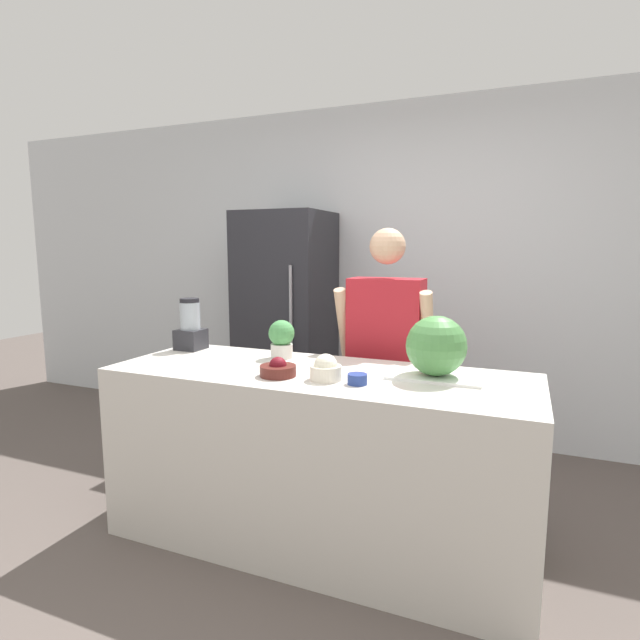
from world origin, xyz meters
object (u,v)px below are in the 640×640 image
bowl_cherries (278,369)px  bowl_small_blue (357,379)px  bowl_cream (326,369)px  watermelon (436,346)px  blender (190,327)px  potted_plant (282,338)px  person (385,362)px  refrigerator (286,325)px

bowl_cherries → bowl_small_blue: bearing=0.7°
bowl_small_blue → bowl_cream: bearing=175.0°
bowl_small_blue → bowl_cherries: bearing=-179.3°
watermelon → blender: (-1.47, 0.12, -0.02)m
bowl_cherries → potted_plant: bearing=114.1°
bowl_cream → potted_plant: potted_plant is taller
bowl_cherries → blender: (-0.77, 0.37, 0.10)m
person → bowl_small_blue: person is taller
bowl_small_blue → potted_plant: bearing=147.4°
person → bowl_small_blue: 0.79m
potted_plant → bowl_cream: bearing=-40.7°
bowl_small_blue → watermelon: bearing=38.1°
watermelon → bowl_cherries: (-0.70, -0.24, -0.12)m
blender → refrigerator: bearing=85.9°
bowl_cherries → bowl_cream: (0.24, 0.02, 0.02)m
potted_plant → blender: bearing=179.3°
refrigerator → blender: 1.14m
blender → potted_plant: size_ratio=1.46×
bowl_small_blue → person: bearing=95.7°
watermelon → bowl_cherries: 0.75m
blender → bowl_cherries: bearing=-25.5°
watermelon → bowl_cherries: bearing=-160.8°
watermelon → bowl_small_blue: (-0.30, -0.24, -0.13)m
person → bowl_cream: size_ratio=11.09×
blender → potted_plant: blender is taller
refrigerator → bowl_cherries: bearing=-65.2°
bowl_cherries → bowl_small_blue: size_ratio=1.94×
bowl_cherries → potted_plant: (-0.16, 0.36, 0.08)m
person → bowl_small_blue: bearing=-84.3°
bowl_cherries → blender: bearing=154.5°
bowl_cream → blender: (-1.01, 0.35, 0.08)m
refrigerator → person: 1.23m
refrigerator → person: (1.00, -0.71, -0.07)m
bowl_cherries → person: bearing=68.1°
bowl_cherries → refrigerator: bearing=114.8°
person → bowl_cream: person is taller
blender → potted_plant: bearing=-0.7°
watermelon → bowl_cream: (-0.46, -0.22, -0.10)m
potted_plant → bowl_cherries: bearing=-65.9°
person → bowl_cream: 0.78m
watermelon → bowl_small_blue: 0.41m
potted_plant → watermelon: bearing=-7.8°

